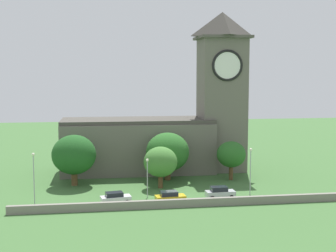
# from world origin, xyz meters

# --- Properties ---
(ground_plane) EXTENTS (200.00, 200.00, 0.00)m
(ground_plane) POSITION_xyz_m (0.00, 15.00, 0.00)
(ground_plane) COLOR #3D6633
(church) EXTENTS (35.19, 11.39, 29.95)m
(church) POSITION_xyz_m (2.86, 19.60, 9.22)
(church) COLOR #666056
(church) RESTS_ON ground
(quay_barrier) EXTENTS (46.94, 0.70, 1.16)m
(quay_barrier) POSITION_xyz_m (0.00, -5.71, 0.58)
(quay_barrier) COLOR gray
(quay_barrier) RESTS_ON ground
(car_white) EXTENTS (4.53, 2.71, 1.64)m
(car_white) POSITION_xyz_m (-8.94, -2.29, 0.83)
(car_white) COLOR silver
(car_white) RESTS_ON ground
(car_yellow) EXTENTS (4.43, 2.47, 1.75)m
(car_yellow) POSITION_xyz_m (-1.16, -3.35, 0.88)
(car_yellow) COLOR gold
(car_yellow) RESTS_ON ground
(car_silver) EXTENTS (4.39, 2.22, 1.83)m
(car_silver) POSITION_xyz_m (6.58, -1.98, 0.92)
(car_silver) COLOR silver
(car_silver) RESTS_ON ground
(streetlamp_west_end) EXTENTS (0.44, 0.44, 7.48)m
(streetlamp_west_end) POSITION_xyz_m (-20.32, -1.33, 4.95)
(streetlamp_west_end) COLOR #9EA0A5
(streetlamp_west_end) RESTS_ON ground
(streetlamp_west_mid) EXTENTS (0.44, 0.44, 5.95)m
(streetlamp_west_mid) POSITION_xyz_m (-4.04, 0.17, 4.06)
(streetlamp_west_mid) COLOR #9EA0A5
(streetlamp_west_mid) RESTS_ON ground
(streetlamp_central) EXTENTS (0.44, 0.44, 7.24)m
(streetlamp_central) POSITION_xyz_m (11.75, -0.43, 4.81)
(streetlamp_central) COLOR #9EA0A5
(streetlamp_central) RESTS_ON ground
(tree_riverside_west) EXTENTS (5.46, 5.46, 6.78)m
(tree_riverside_west) POSITION_xyz_m (-1.27, 5.93, 4.29)
(tree_riverside_west) COLOR brown
(tree_riverside_west) RESTS_ON ground
(tree_by_tower) EXTENTS (7.51, 7.51, 8.31)m
(tree_by_tower) POSITION_xyz_m (0.77, 11.70, 4.91)
(tree_by_tower) COLOR brown
(tree_by_tower) RESTS_ON ground
(tree_riverside_east) EXTENTS (7.30, 7.30, 8.45)m
(tree_riverside_east) POSITION_xyz_m (-15.18, 9.97, 5.14)
(tree_riverside_east) COLOR brown
(tree_riverside_east) RESTS_ON ground
(tree_churchyard) EXTENTS (5.06, 5.06, 6.77)m
(tree_churchyard) POSITION_xyz_m (11.76, 10.17, 4.46)
(tree_churchyard) COLOR brown
(tree_churchyard) RESTS_ON ground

